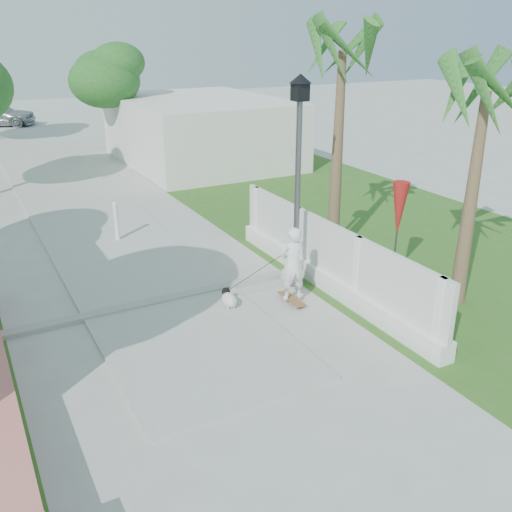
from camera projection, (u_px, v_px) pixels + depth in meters
ground at (331, 501)px, 6.80m from camera, size 90.00×90.00×0.00m
path_strip at (46, 166)px, 23.15m from camera, size 3.20×36.00×0.06m
curb at (162, 301)px, 11.69m from camera, size 6.50×0.25×0.10m
grass_right at (370, 224)px, 16.41m from camera, size 8.00×20.00×0.01m
lattice_fence at (328, 265)px, 12.18m from camera, size 0.35×7.00×1.50m
building_right at (200, 130)px, 23.67m from camera, size 6.00×8.00×2.60m
street_lamp at (298, 176)px, 11.67m from camera, size 0.44×0.44×4.44m
bollard at (116, 221)px, 14.85m from camera, size 0.14×0.14×1.09m
patio_umbrella at (399, 211)px, 11.96m from camera, size 0.36×0.36×2.30m
tree_path_right at (117, 74)px, 23.26m from camera, size 3.00×3.00×4.79m
palm_far at (342, 66)px, 12.47m from camera, size 1.80×1.80×5.30m
palm_near at (485, 105)px, 10.31m from camera, size 1.80×1.80×4.70m
skateboarder at (271, 270)px, 11.39m from camera, size 1.56×0.95×1.63m
dog at (229, 299)px, 11.39m from camera, size 0.32×0.59×0.41m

